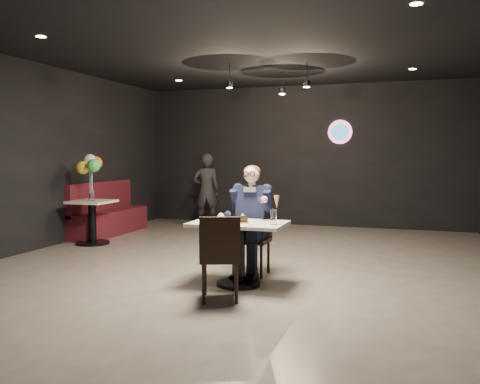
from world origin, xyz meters
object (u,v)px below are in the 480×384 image
(chair_near, at_px, (220,257))
(seated_man, at_px, (252,219))
(balloon_vase, at_px, (92,196))
(side_table, at_px, (92,220))
(main_table, at_px, (239,254))
(passerby, at_px, (206,190))
(chair_far, at_px, (252,239))
(booth_bench, at_px, (110,208))
(sundae_glass, at_px, (274,217))

(chair_near, distance_m, seated_man, 1.19)
(chair_near, distance_m, balloon_vase, 4.06)
(chair_near, distance_m, side_table, 4.05)
(main_table, height_order, passerby, passerby)
(main_table, relative_size, chair_far, 1.20)
(booth_bench, bearing_deg, sundae_glass, -35.70)
(side_table, bearing_deg, balloon_vase, 0.00)
(passerby, bearing_deg, main_table, 93.46)
(main_table, height_order, booth_bench, booth_bench)
(booth_bench, distance_m, side_table, 1.05)
(booth_bench, distance_m, passerby, 2.07)
(chair_near, height_order, balloon_vase, chair_near)
(chair_far, xyz_separation_m, seated_man, (0.00, -0.00, 0.26))
(chair_far, distance_m, sundae_glass, 0.83)
(chair_near, xyz_separation_m, booth_bench, (-3.54, 3.42, 0.04))
(sundae_glass, distance_m, passerby, 5.09)
(chair_near, bearing_deg, booth_bench, 116.27)
(booth_bench, bearing_deg, balloon_vase, -73.30)
(side_table, bearing_deg, chair_near, -36.75)
(booth_bench, xyz_separation_m, passerby, (1.38, 1.52, 0.27))
(main_table, bearing_deg, seated_man, 90.00)
(chair_far, bearing_deg, balloon_vase, 158.84)
(sundae_glass, relative_size, balloon_vase, 1.09)
(chair_far, xyz_separation_m, chair_near, (0.00, -1.17, 0.00))
(main_table, xyz_separation_m, passerby, (-2.16, 4.32, 0.40))
(main_table, distance_m, side_table, 3.71)
(chair_far, bearing_deg, seated_man, -90.00)
(seated_man, relative_size, passerby, 0.93)
(booth_bench, bearing_deg, passerby, 47.68)
(seated_man, relative_size, booth_bench, 0.71)
(chair_far, bearing_deg, sundae_glass, -54.16)
(balloon_vase, bearing_deg, booth_bench, 106.70)
(booth_bench, bearing_deg, main_table, -38.37)
(chair_far, xyz_separation_m, side_table, (-3.24, 1.25, -0.05))
(booth_bench, bearing_deg, chair_far, -32.48)
(side_table, relative_size, balloon_vase, 5.22)
(chair_far, bearing_deg, main_table, -90.00)
(chair_far, xyz_separation_m, booth_bench, (-3.54, 2.25, 0.04))
(chair_far, bearing_deg, passerby, 119.79)
(seated_man, bearing_deg, booth_bench, 147.52)
(seated_man, bearing_deg, sundae_glass, -54.16)
(seated_man, distance_m, sundae_glass, 0.75)
(chair_near, distance_m, booth_bench, 4.92)
(sundae_glass, distance_m, balloon_vase, 4.12)
(seated_man, bearing_deg, chair_far, 90.00)
(seated_man, distance_m, side_table, 3.49)
(main_table, xyz_separation_m, side_table, (-3.24, 1.80, 0.03))
(seated_man, bearing_deg, passerby, 119.79)
(seated_man, height_order, passerby, passerby)
(sundae_glass, bearing_deg, seated_man, 125.84)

